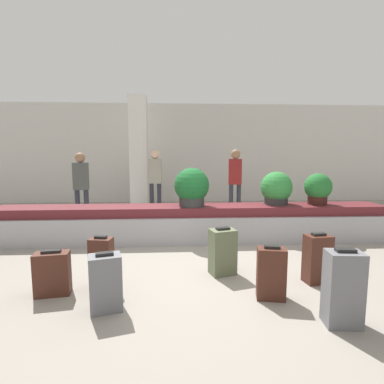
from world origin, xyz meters
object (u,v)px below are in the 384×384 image
(suitcase_1, at_px, (317,259))
(suitcase_3, at_px, (52,273))
(potted_plant_0, at_px, (276,189))
(pillar, at_px, (139,153))
(potted_plant_2, at_px, (192,188))
(suitcase_2, at_px, (106,283))
(suitcase_6, at_px, (223,252))
(traveler_0, at_px, (155,176))
(suitcase_0, at_px, (271,273))
(potted_plant_1, at_px, (318,189))
(traveler_2, at_px, (81,182))
(suitcase_4, at_px, (343,288))
(suitcase_5, at_px, (102,264))
(traveler_1, at_px, (235,176))

(suitcase_1, distance_m, suitcase_3, 3.10)
(suitcase_1, height_order, potted_plant_0, potted_plant_0)
(pillar, bearing_deg, potted_plant_2, -68.63)
(suitcase_2, bearing_deg, suitcase_3, 134.63)
(suitcase_6, bearing_deg, traveler_0, 89.32)
(suitcase_0, bearing_deg, potted_plant_1, 66.04)
(potted_plant_0, bearing_deg, suitcase_0, -109.60)
(pillar, bearing_deg, suitcase_6, -71.57)
(suitcase_0, relative_size, traveler_2, 0.37)
(suitcase_1, bearing_deg, suitcase_0, -159.49)
(suitcase_4, distance_m, potted_plant_2, 3.11)
(suitcase_5, xyz_separation_m, traveler_0, (0.33, 4.49, 0.71))
(suitcase_1, relative_size, potted_plant_1, 1.07)
(traveler_1, bearing_deg, suitcase_1, 109.15)
(potted_plant_2, bearing_deg, suitcase_3, -129.56)
(suitcase_3, distance_m, suitcase_4, 2.99)
(suitcase_6, bearing_deg, traveler_2, 115.27)
(suitcase_4, xyz_separation_m, suitcase_6, (-0.91, 1.24, -0.05))
(suitcase_5, height_order, potted_plant_2, potted_plant_2)
(suitcase_1, xyz_separation_m, potted_plant_0, (0.16, 2.02, 0.63))
(suitcase_6, relative_size, potted_plant_0, 1.03)
(suitcase_1, distance_m, potted_plant_2, 2.45)
(potted_plant_2, relative_size, traveler_1, 0.41)
(potted_plant_2, relative_size, traveler_2, 0.43)
(potted_plant_2, bearing_deg, suitcase_2, -112.54)
(suitcase_3, xyz_separation_m, traveler_1, (2.89, 4.21, 0.77))
(suitcase_2, bearing_deg, traveler_0, 72.14)
(suitcase_1, bearing_deg, traveler_0, 108.77)
(potted_plant_1, height_order, traveler_0, traveler_0)
(suitcase_0, xyz_separation_m, potted_plant_0, (0.86, 2.40, 0.64))
(potted_plant_1, height_order, traveler_2, traveler_2)
(pillar, distance_m, suitcase_4, 6.80)
(traveler_0, xyz_separation_m, traveler_1, (2.04, -0.38, -0.00))
(potted_plant_1, relative_size, traveler_0, 0.34)
(suitcase_5, xyz_separation_m, traveler_2, (-1.27, 3.48, 0.64))
(suitcase_0, xyz_separation_m, suitcase_3, (-2.40, 0.23, -0.04))
(potted_plant_2, relative_size, traveler_0, 0.41)
(suitcase_3, bearing_deg, suitcase_2, -38.66)
(potted_plant_1, bearing_deg, potted_plant_2, -178.06)
(suitcase_4, xyz_separation_m, traveler_1, (-0.00, 4.97, 0.66))
(traveler_1, xyz_separation_m, traveler_2, (-3.64, -0.63, -0.06))
(suitcase_0, height_order, suitcase_2, suitcase_2)
(potted_plant_2, bearing_deg, suitcase_6, -78.36)
(suitcase_4, bearing_deg, potted_plant_0, 88.97)
(suitcase_2, xyz_separation_m, suitcase_6, (1.31, 0.85, 0.01))
(pillar, distance_m, suitcase_3, 5.59)
(potted_plant_1, height_order, traveler_1, traveler_1)
(traveler_0, bearing_deg, potted_plant_1, -33.19)
(potted_plant_1, bearing_deg, traveler_1, 118.10)
(suitcase_6, height_order, traveler_2, traveler_2)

